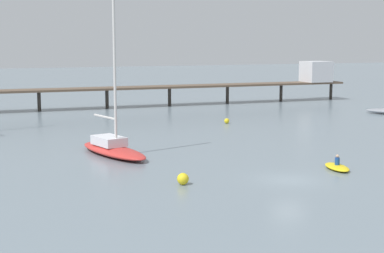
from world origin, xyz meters
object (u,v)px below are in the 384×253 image
Objects in this scene: sailboat_red at (113,146)px; mooring_buoy_mid at (227,121)px; pier at (190,82)px; mooring_buoy_near at (183,179)px; dinghy_yellow at (337,167)px.

mooring_buoy_mid is (17.72, 13.78, -0.43)m from sailboat_red.
mooring_buoy_mid is (-4.08, -21.18, -3.22)m from pier.
pier is 51.37m from mooring_buoy_near.
sailboat_red is 22.94× the size of mooring_buoy_mid.
pier is 99.27× the size of mooring_buoy_near.
dinghy_yellow is (-7.73, -47.22, -3.32)m from pier.
mooring_buoy_mid is at bearing 58.03° from mooring_buoy_near.
dinghy_yellow is 26.30m from mooring_buoy_mid.
pier is at bearing 66.72° from mooring_buoy_near.
pier is at bearing 79.09° from mooring_buoy_mid.
mooring_buoy_near is (1.54, -12.15, -0.33)m from sailboat_red.
dinghy_yellow is 5.51× the size of mooring_buoy_mid.
pier is 21.80m from mooring_buoy_mid.
pier is 5.69× the size of sailboat_red.
pier is 130.63× the size of mooring_buoy_mid.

